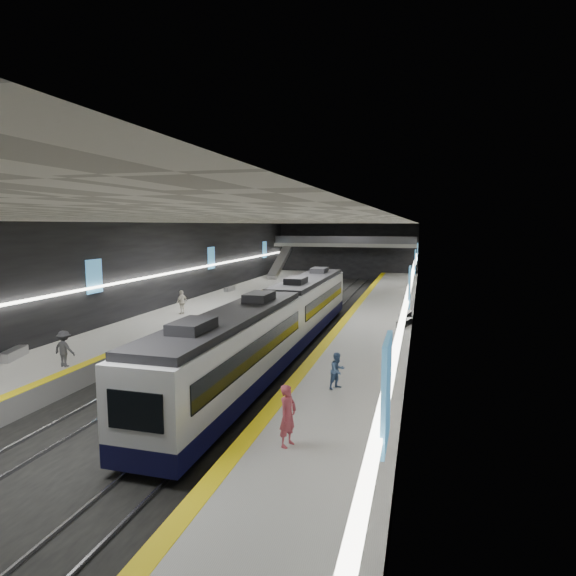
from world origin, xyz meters
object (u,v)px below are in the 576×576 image
(bench_right_near, at_px, (404,323))
(bench_left_near, at_px, (13,354))
(passenger_left_b, at_px, (64,349))
(train, at_px, (280,320))
(passenger_left_a, at_px, (182,302))
(bench_left_far, at_px, (229,289))
(passenger_right_a, at_px, (288,416))
(bench_right_far, at_px, (406,315))
(escalator, at_px, (280,262))
(passenger_right_b, at_px, (337,371))

(bench_right_near, bearing_deg, bench_left_near, -129.23)
(passenger_left_b, bearing_deg, bench_right_near, -132.84)
(train, bearing_deg, passenger_left_a, 148.37)
(bench_left_far, bearing_deg, passenger_right_a, -63.02)
(passenger_left_b, bearing_deg, passenger_right_a, 162.67)
(train, height_order, bench_right_far, train)
(bench_left_near, relative_size, bench_right_near, 1.04)
(bench_right_near, bearing_deg, bench_left_far, 159.61)
(escalator, bearing_deg, passenger_left_b, -87.83)
(train, relative_size, passenger_right_a, 15.48)
(bench_right_far, distance_m, passenger_left_a, 16.83)
(bench_left_far, bearing_deg, passenger_right_b, -57.59)
(train, distance_m, passenger_left_a, 11.26)
(bench_left_far, bearing_deg, passenger_left_b, -82.81)
(bench_right_far, height_order, passenger_left_a, passenger_left_a)
(escalator, bearing_deg, passenger_left_a, -89.13)
(passenger_right_b, relative_size, passenger_left_b, 0.87)
(bench_left_far, height_order, passenger_right_a, passenger_right_a)
(bench_right_near, xyz_separation_m, bench_right_far, (0.00, 2.80, 0.00))
(bench_left_far, height_order, passenger_left_a, passenger_left_a)
(passenger_left_a, bearing_deg, bench_left_near, 6.22)
(train, height_order, passenger_right_b, train)
(train, height_order, escalator, escalator)
(train, xyz_separation_m, passenger_left_a, (-9.58, 5.90, -0.27))
(passenger_left_b, bearing_deg, train, -131.17)
(bench_right_far, distance_m, passenger_right_a, 22.14)
(bench_right_near, relative_size, passenger_left_a, 1.04)
(train, relative_size, passenger_right_b, 19.54)
(train, distance_m, bench_left_near, 14.24)
(passenger_right_a, relative_size, passenger_right_b, 1.26)
(escalator, relative_size, bench_left_near, 4.02)
(train, height_order, passenger_right_a, train)
(bench_left_near, bearing_deg, passenger_right_a, -36.54)
(bench_right_near, distance_m, passenger_left_a, 16.60)
(train, bearing_deg, passenger_left_b, -136.19)
(escalator, xyz_separation_m, passenger_right_b, (14.78, -41.21, -1.13))
(bench_left_far, xyz_separation_m, bench_right_near, (18.08, -13.04, 0.01))
(bench_right_far, distance_m, passenger_left_b, 22.79)
(passenger_left_a, xyz_separation_m, passenger_left_b, (1.15, -13.99, -0.04))
(train, height_order, bench_left_near, train)
(passenger_right_a, height_order, passenger_left_b, passenger_right_a)
(passenger_right_b, relative_size, passenger_left_a, 0.83)
(escalator, relative_size, bench_right_near, 4.16)
(escalator, distance_m, bench_left_near, 41.23)
(bench_left_far, relative_size, passenger_left_a, 0.98)
(bench_right_far, bearing_deg, bench_left_far, 159.78)
(bench_right_far, bearing_deg, passenger_left_a, -161.20)
(escalator, bearing_deg, passenger_right_b, -70.26)
(bench_right_near, height_order, passenger_left_b, passenger_left_b)
(train, relative_size, escalator, 3.76)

